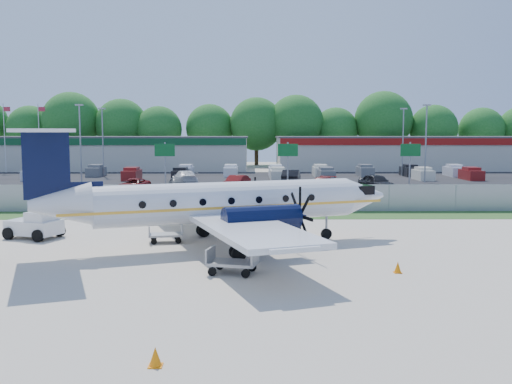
{
  "coord_description": "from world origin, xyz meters",
  "views": [
    {
      "loc": [
        -0.3,
        -28.12,
        5.89
      ],
      "look_at": [
        0.0,
        6.0,
        2.3
      ],
      "focal_mm": 40.0,
      "sensor_mm": 36.0,
      "label": 1
    }
  ],
  "objects_px": {
    "baggage_cart_near": "(166,234)",
    "baggage_cart_far": "(232,262)",
    "pushback_tug": "(36,225)",
    "aircraft": "(220,202)"
  },
  "relations": [
    {
      "from": "pushback_tug",
      "to": "baggage_cart_near",
      "type": "height_order",
      "value": "pushback_tug"
    },
    {
      "from": "aircraft",
      "to": "baggage_cart_near",
      "type": "xyz_separation_m",
      "value": [
        -3.01,
        1.26,
        -1.88
      ]
    },
    {
      "from": "baggage_cart_near",
      "to": "baggage_cart_far",
      "type": "xyz_separation_m",
      "value": [
        3.8,
        -6.85,
        0.05
      ]
    },
    {
      "from": "aircraft",
      "to": "baggage_cart_far",
      "type": "xyz_separation_m",
      "value": [
        0.79,
        -5.59,
        -1.83
      ]
    },
    {
      "from": "baggage_cart_near",
      "to": "pushback_tug",
      "type": "bearing_deg",
      "value": 170.1
    },
    {
      "from": "pushback_tug",
      "to": "baggage_cart_far",
      "type": "bearing_deg",
      "value": -35.97
    },
    {
      "from": "aircraft",
      "to": "pushback_tug",
      "type": "bearing_deg",
      "value": 166.24
    },
    {
      "from": "baggage_cart_near",
      "to": "baggage_cart_far",
      "type": "bearing_deg",
      "value": -60.98
    },
    {
      "from": "pushback_tug",
      "to": "baggage_cart_near",
      "type": "distance_m",
      "value": 7.54
    },
    {
      "from": "pushback_tug",
      "to": "baggage_cart_far",
      "type": "distance_m",
      "value": 13.86
    }
  ]
}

